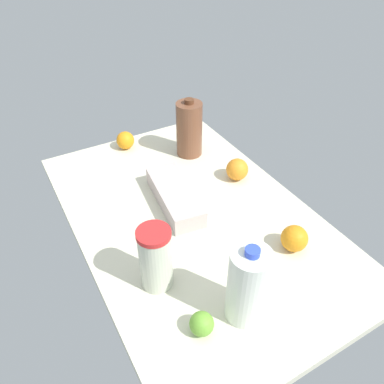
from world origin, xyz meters
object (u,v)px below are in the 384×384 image
milk_jug (248,285)px  tumbler_cup (156,258)px  chocolate_milk_jug (189,129)px  lime_near_front (202,324)px  orange_by_jug (294,238)px  orange_far_back (125,140)px  orange_beside_bowl (237,169)px  egg_carton (175,196)px

milk_jug → tumbler_cup: size_ratio=1.22×
chocolate_milk_jug → lime_near_front: size_ratio=3.93×
orange_by_jug → orange_far_back: 84.08cm
orange_far_back → orange_beside_bowl: orange_beside_bowl is taller
orange_far_back → orange_by_jug: bearing=16.0°
milk_jug → lime_near_front: bearing=-94.4°
milk_jug → orange_by_jug: bearing=113.0°
orange_beside_bowl → egg_carton: bearing=-86.9°
milk_jug → lime_near_front: 14.95cm
egg_carton → orange_far_back: orange_far_back is taller
orange_beside_bowl → lime_near_front: size_ratio=1.36×
tumbler_cup → milk_jug: bearing=37.4°
chocolate_milk_jug → lime_near_front: bearing=-27.2°
chocolate_milk_jug → lime_near_front: (74.15, -38.04, -8.39)cm
chocolate_milk_jug → orange_by_jug: chocolate_milk_jug is taller
milk_jug → egg_carton: size_ratio=0.77×
orange_far_back → chocolate_milk_jug: bearing=52.1°
orange_beside_bowl → lime_near_front: bearing=-42.5°
egg_carton → tumbler_cup: bearing=-28.2°
milk_jug → orange_far_back: milk_jug is taller
milk_jug → orange_far_back: bearing=177.7°
chocolate_milk_jug → orange_far_back: chocolate_milk_jug is taller
orange_far_back → lime_near_front: 92.67cm
egg_carton → orange_far_back: size_ratio=4.15×
tumbler_cup → orange_far_back: 74.76cm
chocolate_milk_jug → egg_carton: bearing=-38.1°
chocolate_milk_jug → lime_near_front: 83.76cm
milk_jug → orange_beside_bowl: bearing=146.9°
orange_far_back → egg_carton: bearing=1.5°
orange_beside_bowl → milk_jug: bearing=-33.1°
egg_carton → milk_jug: bearing=1.7°
tumbler_cup → lime_near_front: size_ratio=3.20×
egg_carton → orange_beside_bowl: size_ratio=3.73×
orange_far_back → orange_beside_bowl: size_ratio=0.90×
milk_jug → egg_carton: bearing=174.3°
tumbler_cup → orange_beside_bowl: tumbler_cup is taller
milk_jug → chocolate_milk_jug: 79.36cm
chocolate_milk_jug → orange_beside_bowl: (25.01, 6.97, -7.27)cm
milk_jug → egg_carton: milk_jug is taller
egg_carton → chocolate_milk_jug: 34.68cm
tumbler_cup → orange_beside_bowl: (-29.87, 48.08, -5.81)cm
milk_jug → tumbler_cup: milk_jug is taller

